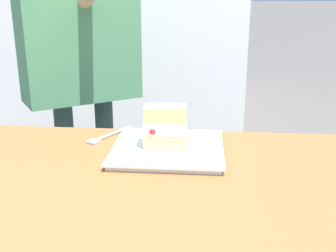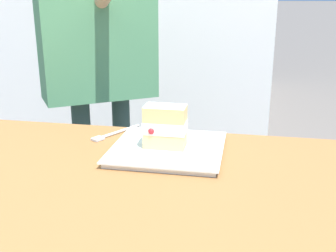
# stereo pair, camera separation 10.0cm
# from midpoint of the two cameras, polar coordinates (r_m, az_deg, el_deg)

# --- Properties ---
(dessert_plate) EXTENTS (0.27, 0.27, 0.02)m
(dessert_plate) POSITION_cam_midpoint_polar(r_m,az_deg,el_deg) (1.02, -2.81, -3.24)
(dessert_plate) COLOR white
(dessert_plate) RESTS_ON patio_table
(cake_slice) EXTENTS (0.10, 0.07, 0.10)m
(cake_slice) POSITION_cam_midpoint_polar(r_m,az_deg,el_deg) (1.00, -3.08, -0.13)
(cake_slice) COLOR #E0C17A
(cake_slice) RESTS_ON dessert_plate
(dessert_fork) EXTENTS (0.10, 0.16, 0.01)m
(dessert_fork) POSITION_cam_midpoint_polar(r_m,az_deg,el_deg) (1.15, -10.73, -1.33)
(dessert_fork) COLOR silver
(dessert_fork) RESTS_ON patio_table
(diner_person) EXTENTS (0.50, 0.57, 1.52)m
(diner_person) POSITION_cam_midpoint_polar(r_m,az_deg,el_deg) (1.57, -14.03, 12.41)
(diner_person) COLOR #334B43
(diner_person) RESTS_ON ground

